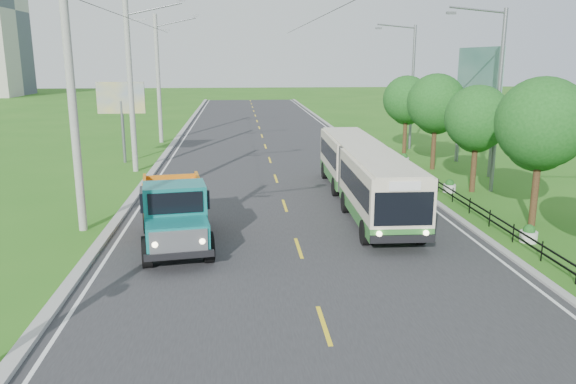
{
  "coord_description": "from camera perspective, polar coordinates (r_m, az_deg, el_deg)",
  "views": [
    {
      "loc": [
        -2.09,
        -13.01,
        6.66
      ],
      "look_at": [
        -0.31,
        6.83,
        1.9
      ],
      "focal_mm": 35.0,
      "sensor_mm": 36.0,
      "label": 1
    }
  ],
  "objects": [
    {
      "name": "ground",
      "position": [
        14.77,
        3.66,
        -13.4
      ],
      "size": [
        240.0,
        240.0,
        0.0
      ],
      "primitive_type": "plane",
      "color": "#296718",
      "rests_on": "ground"
    },
    {
      "name": "road",
      "position": [
        33.74,
        -1.47,
        2.07
      ],
      "size": [
        14.0,
        120.0,
        0.02
      ],
      "primitive_type": "cube",
      "color": "#28282B",
      "rests_on": "ground"
    },
    {
      "name": "curb_left",
      "position": [
        34.05,
        -13.66,
        1.9
      ],
      "size": [
        0.4,
        120.0,
        0.15
      ],
      "primitive_type": "cube",
      "color": "#9E9E99",
      "rests_on": "ground"
    },
    {
      "name": "curb_right",
      "position": [
        34.91,
        10.33,
        2.31
      ],
      "size": [
        0.3,
        120.0,
        0.1
      ],
      "primitive_type": "cube",
      "color": "#9E9E99",
      "rests_on": "ground"
    },
    {
      "name": "edge_line_left",
      "position": [
        33.98,
        -12.74,
        1.84
      ],
      "size": [
        0.12,
        120.0,
        0.0
      ],
      "primitive_type": "cube",
      "color": "silver",
      "rests_on": "road"
    },
    {
      "name": "edge_line_right",
      "position": [
        34.79,
        9.53,
        2.25
      ],
      "size": [
        0.12,
        120.0,
        0.0
      ],
      "primitive_type": "cube",
      "color": "silver",
      "rests_on": "road"
    },
    {
      "name": "centre_dash",
      "position": [
        14.76,
        3.67,
        -13.32
      ],
      "size": [
        0.12,
        2.2,
        0.0
      ],
      "primitive_type": "cube",
      "color": "yellow",
      "rests_on": "road"
    },
    {
      "name": "railing_right",
      "position": [
        29.53,
        14.99,
        0.54
      ],
      "size": [
        0.04,
        40.0,
        0.6
      ],
      "primitive_type": "cube",
      "color": "black",
      "rests_on": "ground"
    },
    {
      "name": "pole_near",
      "position": [
        22.92,
        -20.99,
        8.65
      ],
      "size": [
        3.51,
        0.32,
        10.0
      ],
      "color": "gray",
      "rests_on": "ground"
    },
    {
      "name": "pole_mid",
      "position": [
        34.6,
        -15.65,
        10.36
      ],
      "size": [
        3.51,
        0.32,
        10.0
      ],
      "color": "gray",
      "rests_on": "ground"
    },
    {
      "name": "pole_far",
      "position": [
        46.45,
        -13.0,
        11.17
      ],
      "size": [
        3.51,
        0.32,
        10.0
      ],
      "color": "gray",
      "rests_on": "ground"
    },
    {
      "name": "tree_third",
      "position": [
        24.44,
        24.32,
        5.98
      ],
      "size": [
        3.6,
        3.62,
        6.0
      ],
      "color": "#382314",
      "rests_on": "ground"
    },
    {
      "name": "tree_fourth",
      "position": [
        29.82,
        18.66,
        6.82
      ],
      "size": [
        3.24,
        3.31,
        5.4
      ],
      "color": "#382314",
      "rests_on": "ground"
    },
    {
      "name": "tree_fifth",
      "position": [
        35.35,
        14.81,
        8.45
      ],
      "size": [
        3.48,
        3.52,
        5.8
      ],
      "color": "#382314",
      "rests_on": "ground"
    },
    {
      "name": "tree_back",
      "position": [
        41.04,
        11.96,
        8.95
      ],
      "size": [
        3.3,
        3.36,
        5.5
      ],
      "color": "#382314",
      "rests_on": "ground"
    },
    {
      "name": "streetlight_mid",
      "position": [
        29.91,
        20.36,
        9.25
      ],
      "size": [
        3.02,
        0.2,
        9.07
      ],
      "color": "slate",
      "rests_on": "ground"
    },
    {
      "name": "streetlight_far",
      "position": [
        42.98,
        12.34,
        10.79
      ],
      "size": [
        3.02,
        0.2,
        9.07
      ],
      "color": "slate",
      "rests_on": "ground"
    },
    {
      "name": "planter_near",
      "position": [
        22.72,
        23.25,
        -3.98
      ],
      "size": [
        0.64,
        0.64,
        0.67
      ],
      "color": "silver",
      "rests_on": "ground"
    },
    {
      "name": "planter_mid",
      "position": [
        29.74,
        16.08,
        0.53
      ],
      "size": [
        0.64,
        0.64,
        0.67
      ],
      "color": "silver",
      "rests_on": "ground"
    },
    {
      "name": "planter_far",
      "position": [
        37.16,
        11.7,
        3.28
      ],
      "size": [
        0.64,
        0.64,
        0.67
      ],
      "color": "silver",
      "rests_on": "ground"
    },
    {
      "name": "billboard_left",
      "position": [
        37.85,
        -16.59,
        8.66
      ],
      "size": [
        3.0,
        0.2,
        5.2
      ],
      "color": "slate",
      "rests_on": "ground"
    },
    {
      "name": "billboard_right",
      "position": [
        36.03,
        18.75,
        10.65
      ],
      "size": [
        0.24,
        6.0,
        7.3
      ],
      "color": "slate",
      "rests_on": "ground"
    },
    {
      "name": "bus",
      "position": [
        26.05,
        7.67,
        2.18
      ],
      "size": [
        2.65,
        14.1,
        2.71
      ],
      "rotation": [
        0.0,
        0.0,
        -0.03
      ],
      "color": "#2E6F2C",
      "rests_on": "ground"
    },
    {
      "name": "dump_truck",
      "position": [
        20.61,
        -11.47,
        -1.63
      ],
      "size": [
        3.04,
        6.12,
        2.47
      ],
      "rotation": [
        0.0,
        0.0,
        0.15
      ],
      "color": "#126E6D",
      "rests_on": "ground"
    }
  ]
}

